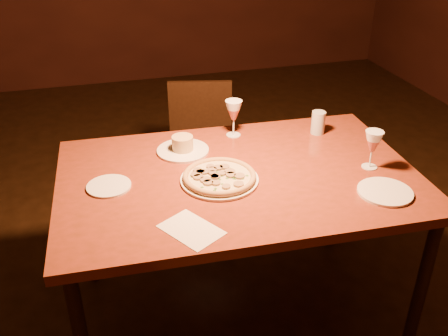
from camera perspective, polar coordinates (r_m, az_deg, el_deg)
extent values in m
plane|color=#331F11|center=(2.80, -2.52, -13.70)|extent=(7.00, 7.00, 0.00)
cube|color=maroon|center=(2.18, 1.68, -1.17)|extent=(1.59, 1.06, 0.04)
cylinder|color=black|center=(2.72, -15.47, -5.83)|extent=(0.06, 0.06, 0.78)
cylinder|color=black|center=(2.38, 21.53, -12.99)|extent=(0.06, 0.06, 0.78)
cylinder|color=black|center=(2.96, 12.82, -2.33)|extent=(0.06, 0.06, 0.78)
cube|color=black|center=(3.19, -2.64, 1.78)|extent=(0.49, 0.49, 0.04)
cube|color=black|center=(3.27, -2.73, 6.65)|extent=(0.40, 0.12, 0.39)
cylinder|color=black|center=(3.17, -5.55, -3.34)|extent=(0.04, 0.04, 0.42)
cylinder|color=black|center=(3.45, -5.30, -0.36)|extent=(0.04, 0.04, 0.42)
cylinder|color=black|center=(3.16, 0.45, -3.22)|extent=(0.04, 0.04, 0.42)
cylinder|color=black|center=(3.44, 0.19, -0.25)|extent=(0.04, 0.04, 0.42)
cylinder|color=white|center=(2.11, -0.52, -1.34)|extent=(0.33, 0.33, 0.01)
cylinder|color=beige|center=(2.11, -0.53, -1.06)|extent=(0.30, 0.30, 0.01)
torus|color=tan|center=(2.10, -0.53, -0.92)|extent=(0.31, 0.31, 0.02)
cylinder|color=white|center=(2.36, -4.72, 2.01)|extent=(0.24, 0.24, 0.01)
cylinder|color=tan|center=(2.34, -4.76, 2.85)|extent=(0.10, 0.10, 0.07)
cylinder|color=#B4C0C5|center=(2.55, 10.71, 5.12)|extent=(0.07, 0.07, 0.11)
cylinder|color=white|center=(2.13, -13.02, -2.03)|extent=(0.18, 0.18, 0.01)
cylinder|color=white|center=(2.13, 17.92, -2.61)|extent=(0.22, 0.22, 0.01)
cube|color=silver|center=(1.83, -3.76, -7.03)|extent=(0.24, 0.27, 0.00)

